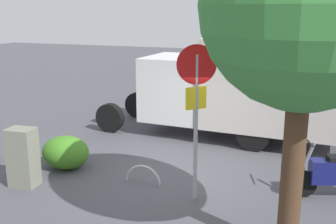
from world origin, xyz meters
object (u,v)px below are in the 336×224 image
object	(u,v)px
box_truck_near	(244,84)
street_tree	(306,7)
stop_sign	(196,99)
utility_cabinet	(23,157)
bike_rack_hoop	(143,183)

from	to	relation	value
box_truck_near	street_tree	size ratio (longest dim) A/B	1.41
box_truck_near	street_tree	xyz separation A→B (m)	(-1.69, 5.67, 2.14)
stop_sign	utility_cabinet	world-z (taller)	stop_sign
stop_sign	utility_cabinet	distance (m)	3.99
bike_rack_hoop	street_tree	bearing A→B (deg)	151.77
box_truck_near	street_tree	world-z (taller)	street_tree
bike_rack_hoop	utility_cabinet	bearing A→B (deg)	22.44
box_truck_near	utility_cabinet	size ratio (longest dim) A/B	5.75
box_truck_near	bike_rack_hoop	size ratio (longest dim) A/B	8.75
stop_sign	utility_cabinet	xyz separation A→B (m)	(3.67, 0.64, -1.43)
box_truck_near	street_tree	distance (m)	6.29
street_tree	bike_rack_hoop	size ratio (longest dim) A/B	6.19
bike_rack_hoop	stop_sign	bearing A→B (deg)	164.76
box_truck_near	utility_cabinet	distance (m)	6.36
utility_cabinet	bike_rack_hoop	distance (m)	2.66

